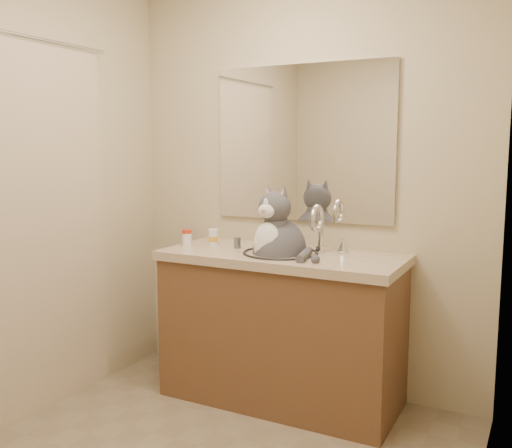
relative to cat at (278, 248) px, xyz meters
The scene contains 8 objects.
room 0.99m from the cat, 89.33° to the right, with size 2.22×2.52×2.42m.
vanity 0.44m from the cat, 63.53° to the left, with size 1.34×0.59×1.12m.
mirror 0.64m from the cat, 87.87° to the left, with size 1.10×0.02×0.90m, color white.
shower_curtain 1.35m from the cat, 140.99° to the right, with size 0.02×1.30×1.93m.
cat is the anchor object (origin of this frame).
pill_bottle_redcap 0.58m from the cat, behind, with size 0.06×0.06×0.10m.
pill_bottle_orange 0.45m from the cat, behind, with size 0.07×0.07×0.10m.
grey_canister 0.28m from the cat, behind, with size 0.05×0.05×0.06m.
Camera 1 is at (1.30, -1.85, 1.43)m, focal length 40.00 mm.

